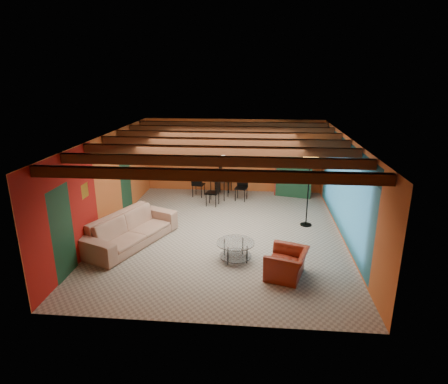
# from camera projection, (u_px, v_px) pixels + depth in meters

# --- Properties ---
(room) EXTENTS (6.52, 8.01, 2.71)m
(room) POSITION_uv_depth(u_px,v_px,m) (224.00, 149.00, 9.95)
(room) COLOR gray
(room) RESTS_ON ground
(sofa) EXTENTS (2.05, 2.94, 0.80)m
(sofa) POSITION_uv_depth(u_px,v_px,m) (131.00, 229.00, 9.82)
(sofa) COLOR #A07A67
(sofa) RESTS_ON ground
(armchair) EXTENTS (1.07, 1.15, 0.62)m
(armchair) POSITION_uv_depth(u_px,v_px,m) (287.00, 264.00, 8.25)
(armchair) COLOR maroon
(armchair) RESTS_ON ground
(coffee_table) EXTENTS (1.12, 1.12, 0.47)m
(coffee_table) POSITION_uv_depth(u_px,v_px,m) (235.00, 251.00, 9.01)
(coffee_table) COLOR silver
(coffee_table) RESTS_ON ground
(dining_table) EXTENTS (2.33, 2.33, 1.03)m
(dining_table) POSITION_uv_depth(u_px,v_px,m) (219.00, 184.00, 13.34)
(dining_table) COLOR white
(dining_table) RESTS_ON ground
(armoire) EXTENTS (1.33, 0.87, 2.14)m
(armoire) POSITION_uv_depth(u_px,v_px,m) (293.00, 166.00, 13.56)
(armoire) COLOR maroon
(armoire) RESTS_ON ground
(floor_lamp) EXTENTS (0.55, 0.55, 2.07)m
(floor_lamp) POSITION_uv_depth(u_px,v_px,m) (308.00, 192.00, 10.80)
(floor_lamp) COLOR black
(floor_lamp) RESTS_ON ground
(ceiling_fan) EXTENTS (1.50, 1.50, 0.44)m
(ceiling_fan) POSITION_uv_depth(u_px,v_px,m) (223.00, 150.00, 9.84)
(ceiling_fan) COLOR #472614
(ceiling_fan) RESTS_ON ceiling
(painting) EXTENTS (1.05, 0.03, 0.65)m
(painting) POSITION_uv_depth(u_px,v_px,m) (209.00, 148.00, 13.89)
(painting) COLOR black
(painting) RESTS_ON wall_back
(potted_plant) EXTENTS (0.46, 0.41, 0.48)m
(potted_plant) POSITION_uv_depth(u_px,v_px,m) (296.00, 130.00, 13.16)
(potted_plant) COLOR #26661E
(potted_plant) RESTS_ON armoire
(vase) EXTENTS (0.18, 0.18, 0.19)m
(vase) POSITION_uv_depth(u_px,v_px,m) (219.00, 168.00, 13.15)
(vase) COLOR orange
(vase) RESTS_ON dining_table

